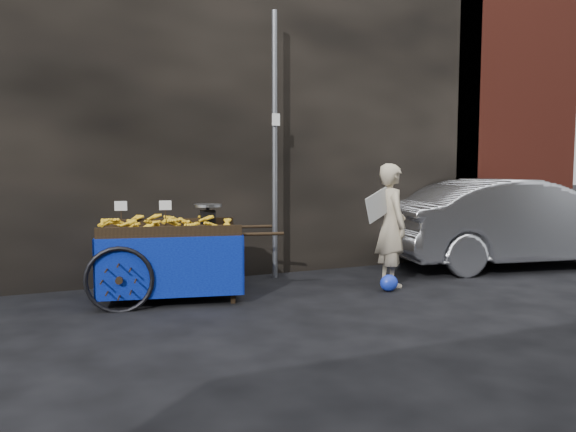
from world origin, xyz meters
name	(u,v)px	position (x,y,z in m)	size (l,w,h in m)	color
ground	(291,298)	(0.00, 0.00, 0.00)	(80.00, 80.00, 0.00)	black
building_wall	(251,120)	(0.39, 2.60, 2.50)	(13.50, 2.00, 5.00)	black
street_pole	(275,146)	(0.30, 1.30, 2.01)	(0.12, 0.10, 4.00)	slate
banana_cart	(166,237)	(-1.49, 0.62, 0.81)	(2.57, 1.54, 1.31)	black
vendor	(391,225)	(1.61, 0.12, 0.87)	(0.82, 0.69, 1.75)	#BCAB8C
plastic_bag	(389,283)	(1.38, -0.19, 0.12)	(0.26, 0.20, 0.23)	#1931C0
parked_car	(517,223)	(4.47, 0.57, 0.74)	(1.58, 4.52, 1.49)	silver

